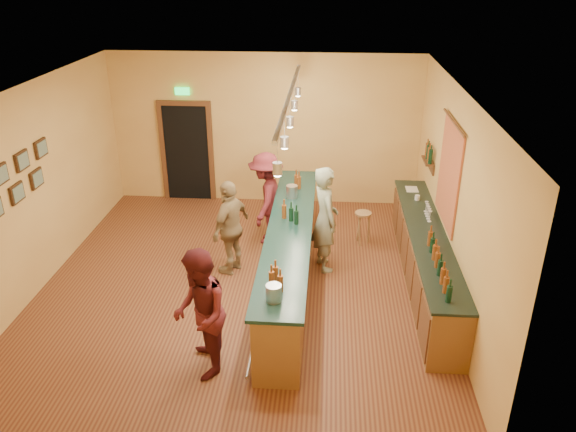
# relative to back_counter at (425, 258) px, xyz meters

# --- Properties ---
(floor) EXTENTS (7.00, 7.00, 0.00)m
(floor) POSITION_rel_back_counter_xyz_m (-2.97, -0.18, -0.49)
(floor) COLOR #572719
(floor) RESTS_ON ground
(ceiling) EXTENTS (6.50, 7.00, 0.02)m
(ceiling) POSITION_rel_back_counter_xyz_m (-2.97, -0.18, 2.71)
(ceiling) COLOR silver
(ceiling) RESTS_ON wall_back
(wall_back) EXTENTS (6.50, 0.02, 3.20)m
(wall_back) POSITION_rel_back_counter_xyz_m (-2.97, 3.32, 1.11)
(wall_back) COLOR tan
(wall_back) RESTS_ON floor
(wall_front) EXTENTS (6.50, 0.02, 3.20)m
(wall_front) POSITION_rel_back_counter_xyz_m (-2.97, -3.68, 1.11)
(wall_front) COLOR tan
(wall_front) RESTS_ON floor
(wall_left) EXTENTS (0.02, 7.00, 3.20)m
(wall_left) POSITION_rel_back_counter_xyz_m (-6.22, -0.18, 1.11)
(wall_left) COLOR tan
(wall_left) RESTS_ON floor
(wall_right) EXTENTS (0.02, 7.00, 3.20)m
(wall_right) POSITION_rel_back_counter_xyz_m (0.28, -0.18, 1.11)
(wall_right) COLOR tan
(wall_right) RESTS_ON floor
(doorway) EXTENTS (1.15, 0.09, 2.48)m
(doorway) POSITION_rel_back_counter_xyz_m (-4.67, 3.30, 0.64)
(doorway) COLOR black
(doorway) RESTS_ON wall_back
(tapestry) EXTENTS (0.03, 1.40, 1.60)m
(tapestry) POSITION_rel_back_counter_xyz_m (0.26, 0.22, 1.36)
(tapestry) COLOR #A52127
(tapestry) RESTS_ON wall_right
(bottle_shelf) EXTENTS (0.17, 0.55, 0.54)m
(bottle_shelf) POSITION_rel_back_counter_xyz_m (0.20, 1.72, 1.18)
(bottle_shelf) COLOR #503218
(bottle_shelf) RESTS_ON wall_right
(picture_grid) EXTENTS (0.06, 2.20, 0.70)m
(picture_grid) POSITION_rel_back_counter_xyz_m (-6.18, -0.93, 1.46)
(picture_grid) COLOR #382111
(picture_grid) RESTS_ON wall_left
(back_counter) EXTENTS (0.60, 4.55, 1.27)m
(back_counter) POSITION_rel_back_counter_xyz_m (0.00, 0.00, 0.00)
(back_counter) COLOR brown
(back_counter) RESTS_ON floor
(tasting_bar) EXTENTS (0.73, 5.10, 1.38)m
(tasting_bar) POSITION_rel_back_counter_xyz_m (-2.19, -0.18, 0.12)
(tasting_bar) COLOR brown
(tasting_bar) RESTS_ON floor
(pendant_track) EXTENTS (0.11, 4.60, 0.50)m
(pendant_track) POSITION_rel_back_counter_xyz_m (-2.19, -0.18, 2.50)
(pendant_track) COLOR silver
(pendant_track) RESTS_ON ceiling
(bartender) EXTENTS (0.63, 0.78, 1.84)m
(bartender) POSITION_rel_back_counter_xyz_m (-1.64, 0.43, 0.43)
(bartender) COLOR gray
(bartender) RESTS_ON floor
(customer_a) EXTENTS (0.86, 0.99, 1.74)m
(customer_a) POSITION_rel_back_counter_xyz_m (-3.16, -2.38, 0.38)
(customer_a) COLOR #59191E
(customer_a) RESTS_ON floor
(customer_b) EXTENTS (0.76, 1.05, 1.65)m
(customer_b) POSITION_rel_back_counter_xyz_m (-3.20, 0.20, 0.34)
(customer_b) COLOR #997A51
(customer_b) RESTS_ON floor
(customer_c) EXTENTS (0.73, 1.17, 1.73)m
(customer_c) POSITION_rel_back_counter_xyz_m (-2.74, 1.37, 0.38)
(customer_c) COLOR #59191E
(customer_c) RESTS_ON floor
(bar_stool) EXTENTS (0.31, 0.31, 0.63)m
(bar_stool) POSITION_rel_back_counter_xyz_m (-0.94, 1.38, -0.00)
(bar_stool) COLOR #935D42
(bar_stool) RESTS_ON floor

